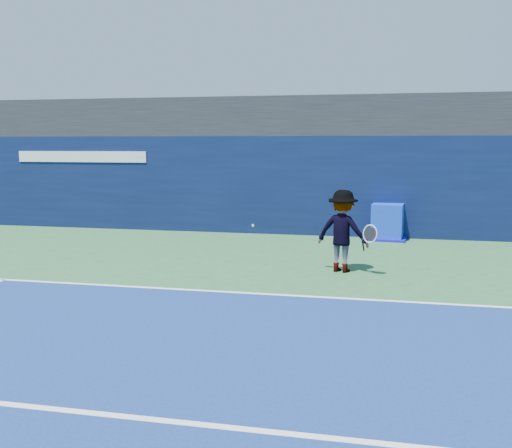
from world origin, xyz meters
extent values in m
plane|color=#2B6134|center=(0.00, 0.00, 0.00)|extent=(80.00, 80.00, 0.00)
cube|color=white|center=(0.00, 3.00, 0.01)|extent=(24.00, 0.10, 0.01)
cube|color=white|center=(0.00, -2.00, 0.01)|extent=(24.00, 0.10, 0.01)
cube|color=black|center=(0.00, 11.50, 3.60)|extent=(36.00, 3.00, 1.20)
cube|color=#0A1439|center=(0.00, 10.50, 1.50)|extent=(36.00, 1.00, 3.00)
cube|color=white|center=(-7.00, 9.99, 2.35)|extent=(4.50, 0.04, 0.35)
cube|color=#0E30C7|center=(2.80, 9.78, 0.52)|extent=(0.97, 0.97, 1.04)
cube|color=#130CAE|center=(2.80, 9.78, 0.03)|extent=(1.21, 1.21, 0.07)
imported|color=white|center=(1.75, 5.25, 0.90)|extent=(1.30, 0.97, 1.79)
cylinder|color=black|center=(2.20, 5.00, 0.65)|extent=(0.08, 0.16, 0.28)
torus|color=silver|center=(2.34, 4.95, 0.90)|extent=(0.33, 0.19, 0.32)
cylinder|color=black|center=(2.34, 4.95, 0.90)|extent=(0.28, 0.14, 0.27)
sphere|color=#BAE119|center=(-0.24, 5.23, 0.96)|extent=(0.06, 0.06, 0.06)
camera|label=1|loc=(2.43, -7.11, 2.79)|focal=40.00mm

